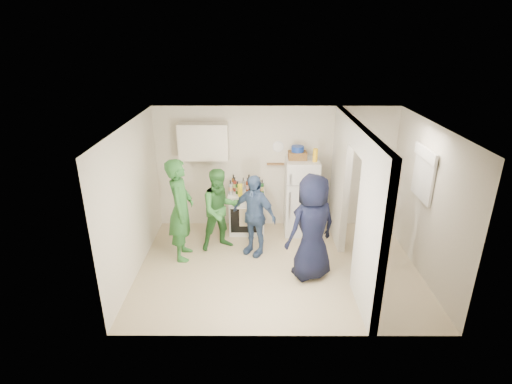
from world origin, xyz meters
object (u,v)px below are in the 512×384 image
person_green_left (181,210)px  person_green_center (221,210)px  yellow_cup_stack_top (315,155)px  person_nook (374,218)px  stove (247,212)px  blue_bowl (298,149)px  fridge (301,197)px  wicker_basket (297,155)px  person_navy (312,228)px  person_denim (254,215)px

person_green_left → person_green_center: size_ratio=1.19×
person_green_left → person_green_center: (0.66, 0.32, -0.15)m
yellow_cup_stack_top → person_nook: 1.60m
stove → blue_bowl: size_ratio=3.58×
fridge → yellow_cup_stack_top: bearing=-24.4°
person_nook → fridge: bearing=-103.8°
blue_bowl → person_green_center: bearing=-154.1°
wicker_basket → person_navy: size_ratio=0.20×
person_green_left → person_nook: size_ratio=1.08×
blue_bowl → person_nook: blue_bowl is taller
person_green_center → stove: bearing=31.9°
wicker_basket → blue_bowl: size_ratio=1.46×
person_denim → person_navy: (0.94, -0.75, 0.13)m
blue_bowl → person_navy: 1.85m
stove → person_green_left: bearing=-138.3°
yellow_cup_stack_top → person_green_left: bearing=-160.1°
fridge → person_navy: bearing=-89.6°
wicker_basket → blue_bowl: 0.13m
person_navy → wicker_basket: bearing=-114.4°
yellow_cup_stack_top → person_navy: size_ratio=0.14×
person_green_center → person_nook: bearing=-34.0°
blue_bowl → person_nook: 1.93m
person_navy → person_nook: size_ratio=1.04×
fridge → yellow_cup_stack_top: size_ratio=6.14×
yellow_cup_stack_top → person_navy: person_navy is taller
stove → fridge: 1.13m
blue_bowl → person_navy: bearing=-86.2°
fridge → person_denim: 1.26m
person_nook → stove: bearing=-86.6°
yellow_cup_stack_top → person_green_left: person_green_left is taller
wicker_basket → person_navy: 1.79m
person_green_left → person_denim: bearing=-85.1°
blue_bowl → person_green_center: 1.87m
stove → person_green_center: 0.90m
wicker_basket → person_green_center: wicker_basket is taller
fridge → person_navy: size_ratio=0.86×
person_green_left → person_denim: 1.29m
wicker_basket → person_green_center: 1.81m
person_nook → yellow_cup_stack_top: bearing=-107.3°
blue_bowl → yellow_cup_stack_top: (0.32, -0.15, -0.08)m
stove → person_navy: (1.09, -1.62, 0.47)m
fridge → person_nook: (1.14, -1.14, 0.09)m
wicker_basket → blue_bowl: bearing=0.0°
blue_bowl → yellow_cup_stack_top: size_ratio=0.96×
wicker_basket → blue_bowl: blue_bowl is taller
wicker_basket → yellow_cup_stack_top: bearing=-25.1°
person_navy → person_nook: 1.22m
person_denim → person_green_center: bearing=-163.9°
stove → person_navy: bearing=-56.1°
stove → wicker_basket: size_ratio=2.45×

